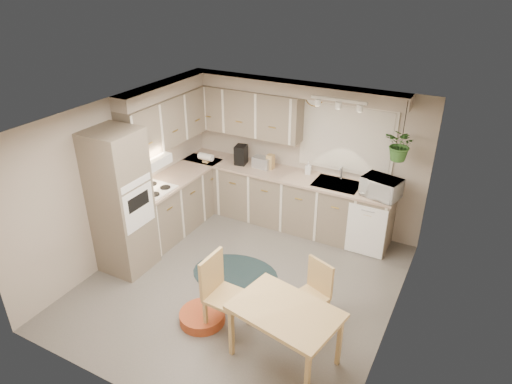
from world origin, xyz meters
The scene contains 35 objects.
floor centered at (0.00, 0.00, 0.00)m, with size 4.20×4.20×0.00m, color #66605A.
ceiling centered at (0.00, 0.00, 2.40)m, with size 4.20×4.20×0.00m, color silver.
wall_back centered at (0.00, 2.10, 1.20)m, with size 4.00×0.04×2.40m, color #AEA090.
wall_front centered at (0.00, -2.10, 1.20)m, with size 4.00×0.04×2.40m, color #AEA090.
wall_left centered at (-2.00, 0.00, 1.20)m, with size 0.04×4.20×2.40m, color #AEA090.
wall_right centered at (2.00, 0.00, 1.20)m, with size 0.04×4.20×2.40m, color #AEA090.
base_cab_left centered at (-1.70, 0.88, 0.45)m, with size 0.60×1.85×0.90m, color gray.
base_cab_back centered at (-0.20, 1.80, 0.45)m, with size 3.60×0.60×0.90m, color gray.
counter_left centered at (-1.69, 0.88, 0.92)m, with size 0.64×1.89×0.04m, color tan.
counter_back centered at (-0.20, 1.79, 0.92)m, with size 3.64×0.64×0.04m, color tan.
oven_stack centered at (-1.68, -0.38, 1.05)m, with size 0.65×0.65×2.10m, color gray.
wall_oven_face centered at (-1.35, -0.38, 1.05)m, with size 0.02×0.56×0.58m, color white.
upper_cab_left centered at (-1.82, 1.00, 1.83)m, with size 0.35×2.00×0.75m, color gray.
upper_cab_back centered at (-1.00, 1.93, 1.83)m, with size 2.00×0.35×0.75m, color gray.
soffit_left centered at (-1.85, 1.00, 2.30)m, with size 0.30×2.00×0.20m, color #AEA090.
soffit_back centered at (-0.20, 1.95, 2.30)m, with size 3.60×0.30×0.20m, color #AEA090.
cooktop centered at (-1.68, 0.30, 0.94)m, with size 0.52×0.58×0.02m, color white.
range_hood centered at (-1.70, 0.30, 1.40)m, with size 0.40×0.60×0.14m, color white.
window_blinds centered at (0.70, 2.07, 1.60)m, with size 1.40×0.02×1.00m, color white.
window_frame centered at (0.70, 2.08, 1.60)m, with size 1.50×0.02×1.10m, color beige.
sink centered at (0.70, 1.80, 0.90)m, with size 0.70×0.48×0.10m, color #A6A9AE.
dishwasher_front centered at (1.30, 1.49, 0.42)m, with size 0.58×0.01×0.83m, color white.
track_light_bar centered at (0.70, 1.55, 2.33)m, with size 0.80×0.04×0.04m, color white.
wall_clock centered at (0.15, 2.07, 2.18)m, with size 0.30×0.30×0.03m, color gold.
dining_table centered at (1.09, -0.93, 0.36)m, with size 1.13×0.75×0.71m, color tan.
chair_left centered at (0.27, -0.80, 0.49)m, with size 0.46×0.46×0.99m, color tan.
chair_back centered at (1.11, -0.28, 0.43)m, with size 0.40×0.40×0.85m, color tan.
braided_rug centered at (-0.19, 0.16, 0.01)m, with size 1.25×0.94×0.01m, color black.
pet_bed centered at (-0.07, -0.85, 0.07)m, with size 0.57×0.57×0.13m, color #B33B23.
microwave centered at (1.40, 1.70, 1.12)m, with size 0.54×0.30×0.36m, color white.
soap_bottle centered at (0.16, 1.95, 0.99)m, with size 0.09×0.21×0.10m, color white.
hanging_plant centered at (1.59, 1.70, 1.73)m, with size 0.42×0.47×0.36m, color #316126.
coffee_maker centered at (-1.00, 1.80, 1.10)m, with size 0.18×0.22×0.32m, color black.
toaster centered at (-0.61, 1.82, 1.03)m, with size 0.30×0.17×0.18m, color #A6A9AE.
knife_block centered at (-0.47, 1.85, 1.06)m, with size 0.11×0.11×0.24m, color tan.
Camera 1 is at (2.57, -4.39, 4.04)m, focal length 32.00 mm.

